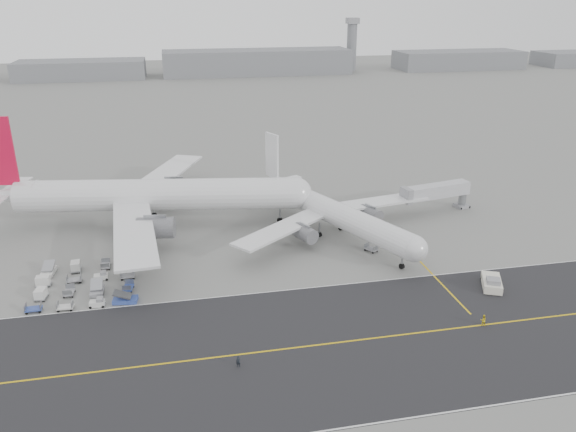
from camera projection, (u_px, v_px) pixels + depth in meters
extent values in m
plane|color=gray|center=(257.00, 286.00, 91.61)|extent=(700.00, 700.00, 0.00)
cube|color=#272729|center=(313.00, 346.00, 76.15)|extent=(220.00, 32.00, 0.02)
cube|color=gold|center=(313.00, 345.00, 76.14)|extent=(220.00, 0.30, 0.01)
cube|color=silver|center=(289.00, 290.00, 90.53)|extent=(220.00, 0.25, 0.01)
cube|color=silver|center=(348.00, 427.00, 61.75)|extent=(220.00, 0.25, 0.01)
cube|color=gold|center=(416.00, 257.00, 101.78)|extent=(0.30, 40.00, 0.01)
cylinder|color=slate|center=(352.00, 47.00, 346.55)|extent=(6.00, 6.00, 28.00)
cube|color=#939398|center=(353.00, 21.00, 340.84)|extent=(7.00, 7.00, 3.50)
cylinder|color=silver|center=(158.00, 195.00, 113.63)|extent=(56.48, 15.43, 6.44)
sphere|color=silver|center=(296.00, 193.00, 114.70)|extent=(6.31, 6.31, 6.31)
cone|color=silver|center=(10.00, 195.00, 112.33)|extent=(11.75, 7.49, 5.80)
cube|color=silver|center=(16.00, 185.00, 117.49)|extent=(4.70, 10.64, 0.25)
cube|color=silver|center=(134.00, 231.00, 98.12)|extent=(9.36, 31.29, 0.45)
cube|color=silver|center=(165.00, 174.00, 129.63)|extent=(18.48, 31.03, 0.45)
cylinder|color=slate|center=(156.00, 228.00, 103.75)|extent=(7.41, 5.05, 3.99)
cylinder|color=slate|center=(174.00, 188.00, 125.40)|extent=(7.41, 5.05, 3.99)
cylinder|color=black|center=(280.00, 220.00, 116.78)|extent=(1.28, 0.69, 1.22)
cylinder|color=black|center=(147.00, 230.00, 112.17)|extent=(1.28, 0.69, 1.22)
cylinder|color=black|center=(154.00, 215.00, 119.35)|extent=(1.28, 0.69, 1.22)
cylinder|color=gray|center=(280.00, 213.00, 116.16)|extent=(0.36, 0.36, 3.38)
cylinder|color=silver|center=(336.00, 213.00, 109.08)|extent=(20.98, 38.71, 4.63)
sphere|color=silver|center=(415.00, 249.00, 93.90)|extent=(4.54, 4.54, 4.54)
cone|color=silver|center=(274.00, 184.00, 124.87)|extent=(7.07, 8.91, 4.17)
cube|color=silver|center=(272.00, 156.00, 122.88)|extent=(2.29, 4.25, 9.86)
cube|color=silver|center=(256.00, 186.00, 123.15)|extent=(7.65, 5.09, 0.25)
cube|color=silver|center=(286.00, 179.00, 127.61)|extent=(7.65, 5.09, 0.25)
cube|color=silver|center=(282.00, 229.00, 103.34)|extent=(20.43, 17.67, 0.45)
cube|color=silver|center=(377.00, 202.00, 116.72)|extent=(22.71, 8.89, 0.45)
cylinder|color=slate|center=(305.00, 233.00, 104.38)|extent=(4.66, 5.68, 2.87)
cylinder|color=slate|center=(370.00, 214.00, 113.57)|extent=(4.66, 5.68, 2.87)
cylinder|color=black|center=(402.00, 266.00, 97.31)|extent=(0.87, 1.12, 1.00)
cylinder|color=black|center=(319.00, 234.00, 110.23)|extent=(0.87, 1.12, 1.00)
cylinder|color=black|center=(341.00, 228.00, 113.28)|extent=(0.87, 1.12, 1.00)
cylinder|color=gray|center=(402.00, 260.00, 96.87)|extent=(0.36, 0.36, 2.43)
cube|color=silver|center=(492.00, 283.00, 91.07)|extent=(4.99, 6.47, 1.32)
cube|color=#939398|center=(493.00, 281.00, 89.52)|extent=(2.66, 2.57, 0.85)
cylinder|color=gray|center=(489.00, 275.00, 94.43)|extent=(1.15, 2.29, 0.15)
cylinder|color=black|center=(485.00, 291.00, 89.42)|extent=(0.69, 0.93, 0.85)
cylinder|color=black|center=(501.00, 292.00, 88.91)|extent=(0.69, 0.93, 0.85)
cylinder|color=black|center=(482.00, 278.00, 93.51)|extent=(0.69, 0.93, 0.85)
cylinder|color=black|center=(498.00, 279.00, 93.00)|extent=(0.69, 0.93, 0.85)
cylinder|color=gray|center=(462.00, 198.00, 124.93)|extent=(1.70, 1.70, 4.25)
cube|color=#939398|center=(461.00, 206.00, 125.58)|extent=(3.26, 3.26, 0.74)
cube|color=silver|center=(436.00, 191.00, 121.20)|extent=(16.22, 6.08, 2.76)
cube|color=#939398|center=(406.00, 195.00, 118.41)|extent=(1.93, 3.59, 3.19)
cylinder|color=black|center=(462.00, 203.00, 127.02)|extent=(0.44, 0.69, 0.64)
imported|color=black|center=(238.00, 362.00, 71.52)|extent=(0.71, 0.59, 1.65)
imported|color=yellow|center=(483.00, 320.00, 80.54)|extent=(0.98, 0.85, 1.72)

